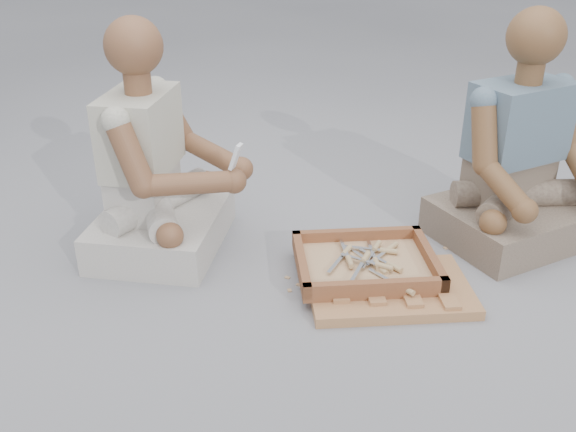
# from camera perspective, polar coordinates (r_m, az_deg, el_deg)

# --- Properties ---
(ground) EXTENTS (60.00, 60.00, 0.00)m
(ground) POSITION_cam_1_polar(r_m,az_deg,el_deg) (2.39, 2.44, -7.93)
(ground) COLOR gray
(ground) RESTS_ON ground
(carved_panel) EXTENTS (0.67, 0.51, 0.04)m
(carved_panel) POSITION_cam_1_polar(r_m,az_deg,el_deg) (2.47, 8.96, -6.41)
(carved_panel) COLOR olive
(carved_panel) RESTS_ON ground
(tool_tray) EXTENTS (0.61, 0.52, 0.07)m
(tool_tray) POSITION_cam_1_polar(r_m,az_deg,el_deg) (2.53, 6.90, -4.25)
(tool_tray) COLOR brown
(tool_tray) RESTS_ON carved_panel
(chisel_0) EXTENTS (0.06, 0.22, 0.02)m
(chisel_0) POSITION_cam_1_polar(r_m,az_deg,el_deg) (2.53, 7.80, -3.98)
(chisel_0) COLOR silver
(chisel_0) RESTS_ON tool_tray
(chisel_1) EXTENTS (0.17, 0.17, 0.02)m
(chisel_1) POSITION_cam_1_polar(r_m,az_deg,el_deg) (2.51, 9.07, -4.31)
(chisel_1) COLOR silver
(chisel_1) RESTS_ON tool_tray
(chisel_2) EXTENTS (0.07, 0.22, 0.02)m
(chisel_2) POSITION_cam_1_polar(r_m,az_deg,el_deg) (2.52, 5.42, -3.83)
(chisel_2) COLOR silver
(chisel_2) RESTS_ON tool_tray
(chisel_3) EXTENTS (0.22, 0.05, 0.02)m
(chisel_3) POSITION_cam_1_polar(r_m,az_deg,el_deg) (2.60, 8.47, -3.04)
(chisel_3) COLOR silver
(chisel_3) RESTS_ON tool_tray
(chisel_4) EXTENTS (0.08, 0.22, 0.02)m
(chisel_4) POSITION_cam_1_polar(r_m,az_deg,el_deg) (2.51, 6.78, -3.88)
(chisel_4) COLOR silver
(chisel_4) RESTS_ON tool_tray
(chisel_5) EXTENTS (0.08, 0.21, 0.02)m
(chisel_5) POSITION_cam_1_polar(r_m,az_deg,el_deg) (2.61, 7.74, -2.89)
(chisel_5) COLOR silver
(chisel_5) RESTS_ON tool_tray
(chisel_6) EXTENTS (0.09, 0.21, 0.02)m
(chisel_6) POSITION_cam_1_polar(r_m,az_deg,el_deg) (2.56, 5.05, -3.31)
(chisel_6) COLOR silver
(chisel_6) RESTS_ON tool_tray
(chisel_7) EXTENTS (0.14, 0.19, 0.02)m
(chisel_7) POSITION_cam_1_polar(r_m,az_deg,el_deg) (2.62, 8.95, -2.92)
(chisel_7) COLOR silver
(chisel_7) RESTS_ON tool_tray
(chisel_8) EXTENTS (0.17, 0.17, 0.02)m
(chisel_8) POSITION_cam_1_polar(r_m,az_deg,el_deg) (2.39, 10.06, -6.22)
(chisel_8) COLOR silver
(chisel_8) RESTS_ON tool_tray
(chisel_9) EXTENTS (0.15, 0.18, 0.02)m
(chisel_9) POSITION_cam_1_polar(r_m,az_deg,el_deg) (2.51, 7.94, -4.50)
(chisel_9) COLOR silver
(chisel_9) RESTS_ON tool_tray
(chisel_10) EXTENTS (0.21, 0.11, 0.02)m
(chisel_10) POSITION_cam_1_polar(r_m,az_deg,el_deg) (2.49, 8.10, -4.33)
(chisel_10) COLOR silver
(chisel_10) RESTS_ON tool_tray
(wood_chip_0) EXTENTS (0.02, 0.02, 0.00)m
(wood_chip_0) POSITION_cam_1_polar(r_m,az_deg,el_deg) (2.78, 10.46, -2.89)
(wood_chip_0) COLOR tan
(wood_chip_0) RESTS_ON ground
(wood_chip_1) EXTENTS (0.02, 0.02, 0.00)m
(wood_chip_1) POSITION_cam_1_polar(r_m,az_deg,el_deg) (2.64, 11.95, -4.86)
(wood_chip_1) COLOR tan
(wood_chip_1) RESTS_ON ground
(wood_chip_2) EXTENTS (0.02, 0.02, 0.00)m
(wood_chip_2) POSITION_cam_1_polar(r_m,az_deg,el_deg) (2.66, 4.11, -3.96)
(wood_chip_2) COLOR tan
(wood_chip_2) RESTS_ON ground
(wood_chip_3) EXTENTS (0.02, 0.02, 0.00)m
(wood_chip_3) POSITION_cam_1_polar(r_m,az_deg,el_deg) (2.83, 13.84, -2.79)
(wood_chip_3) COLOR tan
(wood_chip_3) RESTS_ON ground
(wood_chip_4) EXTENTS (0.02, 0.02, 0.00)m
(wood_chip_4) POSITION_cam_1_polar(r_m,az_deg,el_deg) (2.50, 0.96, -6.13)
(wood_chip_4) COLOR tan
(wood_chip_4) RESTS_ON ground
(wood_chip_5) EXTENTS (0.02, 0.02, 0.00)m
(wood_chip_5) POSITION_cam_1_polar(r_m,az_deg,el_deg) (2.47, 0.14, -6.63)
(wood_chip_5) COLOR tan
(wood_chip_5) RESTS_ON ground
(wood_chip_6) EXTENTS (0.02, 0.02, 0.00)m
(wood_chip_6) POSITION_cam_1_polar(r_m,az_deg,el_deg) (2.55, 14.31, -6.31)
(wood_chip_6) COLOR tan
(wood_chip_6) RESTS_ON ground
(wood_chip_7) EXTENTS (0.02, 0.02, 0.00)m
(wood_chip_7) POSITION_cam_1_polar(r_m,az_deg,el_deg) (2.71, 6.18, -3.41)
(wood_chip_7) COLOR tan
(wood_chip_7) RESTS_ON ground
(wood_chip_8) EXTENTS (0.02, 0.02, 0.00)m
(wood_chip_8) POSITION_cam_1_polar(r_m,az_deg,el_deg) (2.71, 3.76, -3.38)
(wood_chip_8) COLOR tan
(wood_chip_8) RESTS_ON ground
(wood_chip_9) EXTENTS (0.02, 0.02, 0.00)m
(wood_chip_9) POSITION_cam_1_polar(r_m,az_deg,el_deg) (2.69, 10.70, -4.07)
(wood_chip_9) COLOR tan
(wood_chip_9) RESTS_ON ground
(wood_chip_10) EXTENTS (0.02, 0.02, 0.00)m
(wood_chip_10) POSITION_cam_1_polar(r_m,az_deg,el_deg) (2.69, 10.76, -4.05)
(wood_chip_10) COLOR tan
(wood_chip_10) RESTS_ON ground
(wood_chip_11) EXTENTS (0.02, 0.02, 0.00)m
(wood_chip_11) POSITION_cam_1_polar(r_m,az_deg,el_deg) (2.54, -0.05, -5.49)
(wood_chip_11) COLOR tan
(wood_chip_11) RESTS_ON ground
(wood_chip_12) EXTENTS (0.02, 0.02, 0.00)m
(wood_chip_12) POSITION_cam_1_polar(r_m,az_deg,el_deg) (2.76, 3.52, -2.77)
(wood_chip_12) COLOR tan
(wood_chip_12) RESTS_ON ground
(craftsman) EXTENTS (0.65, 0.64, 0.96)m
(craftsman) POSITION_cam_1_polar(r_m,az_deg,el_deg) (2.69, -11.64, 3.61)
(craftsman) COLOR beige
(craftsman) RESTS_ON ground
(companion) EXTENTS (0.80, 0.76, 0.98)m
(companion) POSITION_cam_1_polar(r_m,az_deg,el_deg) (2.87, 19.85, 4.06)
(companion) COLOR gray
(companion) RESTS_ON ground
(mobile_phone) EXTENTS (0.06, 0.05, 0.11)m
(mobile_phone) POSITION_cam_1_polar(r_m,az_deg,el_deg) (2.48, -4.68, 5.30)
(mobile_phone) COLOR white
(mobile_phone) RESTS_ON craftsman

